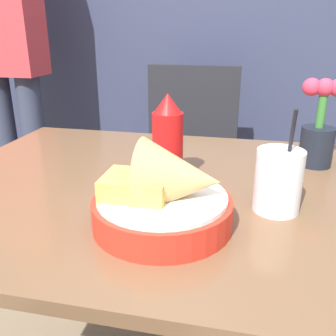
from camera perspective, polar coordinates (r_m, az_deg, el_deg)
The scene contains 7 objects.
dining_table at distance 0.88m, azimuth -0.35°, elevation -9.07°, with size 1.05×0.80×0.74m.
chair_far_window at distance 1.65m, azimuth 3.20°, elevation 1.82°, with size 0.40×0.40×0.91m.
food_basket at distance 0.64m, azimuth -0.12°, elevation -4.44°, with size 0.24×0.24×0.16m.
ketchup_bottle at distance 0.82m, azimuth -0.35°, elevation 4.26°, with size 0.07×0.07×0.20m.
drink_cup at distance 0.72m, azimuth 16.42°, elevation -2.16°, with size 0.09×0.09×0.20m.
flower_vase at distance 0.99m, azimuth 21.97°, elevation 5.33°, with size 0.10×0.08×0.21m.
person_standing at distance 1.91m, azimuth -23.58°, elevation 18.02°, with size 0.32×0.20×1.77m.
Camera 1 is at (0.17, -0.74, 1.07)m, focal length 40.00 mm.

